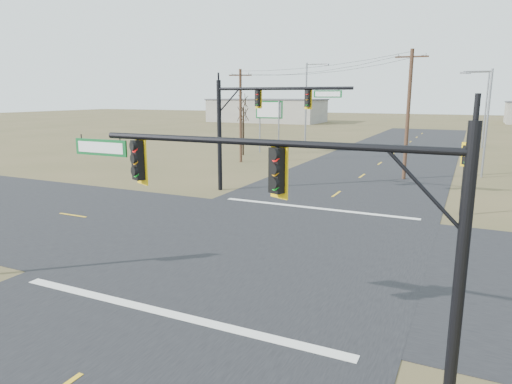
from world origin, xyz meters
TOP-DOWN VIEW (x-y plane):
  - ground at (0.00, 0.00)m, footprint 320.00×320.00m
  - road_ew at (0.00, 0.00)m, footprint 160.00×14.00m
  - road_ns at (0.00, 0.00)m, footprint 14.00×160.00m
  - stop_bar_near at (0.00, -7.50)m, footprint 12.00×0.40m
  - stop_bar_far at (0.00, 7.50)m, footprint 12.00×0.40m
  - mast_arm_near at (4.16, -8.66)m, footprint 10.32×0.59m
  - mast_arm_far at (-5.19, 9.91)m, footprint 9.54×0.52m
  - pedestal_signal_ne at (7.93, 9.42)m, footprint 0.66×0.57m
  - utility_pole_near at (3.37, 20.09)m, footprint 2.50×0.30m
  - utility_pole_far at (-13.10, 23.05)m, footprint 2.18×0.84m
  - highway_sign at (-13.53, 31.20)m, footprint 3.22×0.47m
  - streetlight_a at (8.94, 23.65)m, footprint 2.45×0.30m
  - streetlight_b at (9.17, 47.85)m, footprint 2.71×0.25m
  - streetlight_c at (-11.20, 38.05)m, footprint 3.00×0.45m
  - bare_tree_a at (-15.40, 28.09)m, footprint 3.27×3.27m
  - bare_tree_b at (-23.36, 43.89)m, footprint 3.84×3.84m
  - warehouse_left at (-40.00, 90.00)m, footprint 28.00×14.00m

SIDE VIEW (x-z plane):
  - ground at x=0.00m, z-range 0.00..0.00m
  - road_ew at x=0.00m, z-range 0.00..0.02m
  - road_ns at x=0.00m, z-range 0.00..0.02m
  - stop_bar_near at x=0.00m, z-range 0.03..0.03m
  - stop_bar_far at x=0.00m, z-range 0.03..0.03m
  - warehouse_left at x=-40.00m, z-range 0.00..5.50m
  - pedestal_signal_ne at x=7.93m, z-range 0.99..5.17m
  - highway_sign at x=-13.53m, z-range 1.26..7.32m
  - mast_arm_near at x=4.16m, z-range 1.44..7.68m
  - utility_pole_far at x=-13.10m, z-range 0.19..9.43m
  - bare_tree_a at x=-15.40m, z-range 1.78..7.89m
  - streetlight_a at x=8.94m, z-range 0.54..9.33m
  - utility_pole_near at x=3.37m, z-range 0.17..10.40m
  - streetlight_b at x=9.17m, z-range 0.60..10.37m
  - mast_arm_far at x=-5.19m, z-range 1.68..9.41m
  - streetlight_c at x=-11.20m, z-range 0.66..11.35m
  - bare_tree_b at x=-23.36m, z-range 2.26..9.80m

